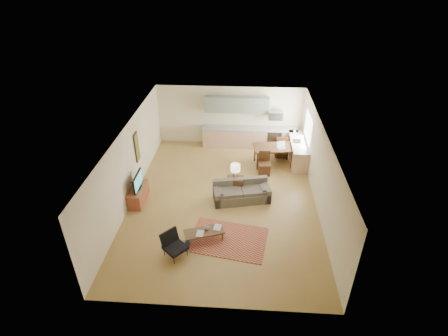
# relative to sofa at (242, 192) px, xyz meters

# --- Properties ---
(room) EXTENTS (9.00, 9.00, 9.00)m
(room) POSITION_rel_sofa_xyz_m (-0.64, -0.03, 0.99)
(room) COLOR olive
(room) RESTS_ON ground
(kitchen_counter_back) EXTENTS (4.26, 0.64, 0.92)m
(kitchen_counter_back) POSITION_rel_sofa_xyz_m (0.26, 4.15, 0.10)
(kitchen_counter_back) COLOR tan
(kitchen_counter_back) RESTS_ON ground
(kitchen_counter_right) EXTENTS (0.64, 2.26, 0.92)m
(kitchen_counter_right) POSITION_rel_sofa_xyz_m (2.29, 2.97, 0.10)
(kitchen_counter_right) COLOR tan
(kitchen_counter_right) RESTS_ON ground
(kitchen_range) EXTENTS (0.62, 0.62, 0.90)m
(kitchen_range) POSITION_rel_sofa_xyz_m (1.36, 4.15, 0.09)
(kitchen_range) COLOR #A5A8AD
(kitchen_range) RESTS_ON ground
(kitchen_microwave) EXTENTS (0.62, 0.40, 0.35)m
(kitchen_microwave) POSITION_rel_sofa_xyz_m (1.36, 4.17, 1.19)
(kitchen_microwave) COLOR #A5A8AD
(kitchen_microwave) RESTS_ON room
(upper_cabinets) EXTENTS (2.80, 0.34, 0.70)m
(upper_cabinets) POSITION_rel_sofa_xyz_m (-0.34, 4.30, 1.59)
(upper_cabinets) COLOR gray
(upper_cabinets) RESTS_ON room
(window_right) EXTENTS (0.02, 1.40, 1.05)m
(window_right) POSITION_rel_sofa_xyz_m (2.59, 2.97, 1.19)
(window_right) COLOR white
(window_right) RESTS_ON room
(wall_art_left) EXTENTS (0.06, 0.42, 1.10)m
(wall_art_left) POSITION_rel_sofa_xyz_m (-3.85, 0.87, 1.19)
(wall_art_left) COLOR olive
(wall_art_left) RESTS_ON room
(triptych) EXTENTS (1.70, 0.04, 0.50)m
(triptych) POSITION_rel_sofa_xyz_m (-0.74, 4.44, 1.39)
(triptych) COLOR beige
(triptych) RESTS_ON room
(rug) EXTENTS (2.56, 1.98, 0.02)m
(rug) POSITION_rel_sofa_xyz_m (-0.36, -2.08, -0.35)
(rug) COLOR maroon
(rug) RESTS_ON floor
(sofa) EXTENTS (2.21, 1.31, 0.72)m
(sofa) POSITION_rel_sofa_xyz_m (0.00, 0.00, 0.00)
(sofa) COLOR #5B5548
(sofa) RESTS_ON floor
(coffee_table) EXTENTS (1.30, 0.85, 0.36)m
(coffee_table) POSITION_rel_sofa_xyz_m (-1.09, -2.15, -0.18)
(coffee_table) COLOR #4A341E
(coffee_table) RESTS_ON floor
(book_a) EXTENTS (0.26, 0.32, 0.03)m
(book_a) POSITION_rel_sofa_xyz_m (-1.30, -2.27, 0.01)
(book_a) COLOR maroon
(book_a) RESTS_ON coffee_table
(book_b) EXTENTS (0.31, 0.36, 0.02)m
(book_b) POSITION_rel_sofa_xyz_m (-0.81, -1.95, 0.01)
(book_b) COLOR navy
(book_b) RESTS_ON coffee_table
(vase) EXTENTS (0.21, 0.21, 0.16)m
(vase) POSITION_rel_sofa_xyz_m (-1.02, -2.07, 0.08)
(vase) COLOR black
(vase) RESTS_ON coffee_table
(armchair) EXTENTS (0.93, 0.93, 0.76)m
(armchair) POSITION_rel_sofa_xyz_m (-1.85, -2.84, 0.02)
(armchair) COLOR black
(armchair) RESTS_ON floor
(tv_credenza) EXTENTS (0.47, 1.22, 0.56)m
(tv_credenza) POSITION_rel_sofa_xyz_m (-3.64, -0.30, -0.08)
(tv_credenza) COLOR brown
(tv_credenza) RESTS_ON floor
(tv) EXTENTS (0.09, 0.94, 0.56)m
(tv) POSITION_rel_sofa_xyz_m (-3.59, -0.30, 0.48)
(tv) COLOR black
(tv) RESTS_ON tv_credenza
(console_table) EXTENTS (0.63, 0.45, 0.70)m
(console_table) POSITION_rel_sofa_xyz_m (-0.25, 0.36, -0.01)
(console_table) COLOR #3D2414
(console_table) RESTS_ON floor
(table_lamp) EXTENTS (0.38, 0.38, 0.56)m
(table_lamp) POSITION_rel_sofa_xyz_m (-0.25, 0.36, 0.62)
(table_lamp) COLOR beige
(table_lamp) RESTS_ON console_table
(dining_table) EXTENTS (1.74, 1.16, 0.82)m
(dining_table) POSITION_rel_sofa_xyz_m (1.24, 2.60, 0.05)
(dining_table) COLOR #3D2414
(dining_table) RESTS_ON floor
(dining_chair_near) EXTENTS (0.47, 0.49, 0.94)m
(dining_chair_near) POSITION_rel_sofa_xyz_m (0.86, 1.83, 0.11)
(dining_chair_near) COLOR #3D2414
(dining_chair_near) RESTS_ON floor
(dining_chair_far) EXTENTS (0.50, 0.52, 1.00)m
(dining_chair_far) POSITION_rel_sofa_xyz_m (1.61, 3.37, 0.14)
(dining_chair_far) COLOR #3D2414
(dining_chair_far) RESTS_ON floor
(laptop) EXTENTS (0.41, 0.36, 0.26)m
(laptop) POSITION_rel_sofa_xyz_m (1.56, 2.49, 0.59)
(laptop) COLOR #A5A8AD
(laptop) RESTS_ON dining_table
(soap_bottle) EXTENTS (0.10, 0.10, 0.19)m
(soap_bottle) POSITION_rel_sofa_xyz_m (2.19, 3.75, 0.66)
(soap_bottle) COLOR beige
(soap_bottle) RESTS_ON kitchen_counter_right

